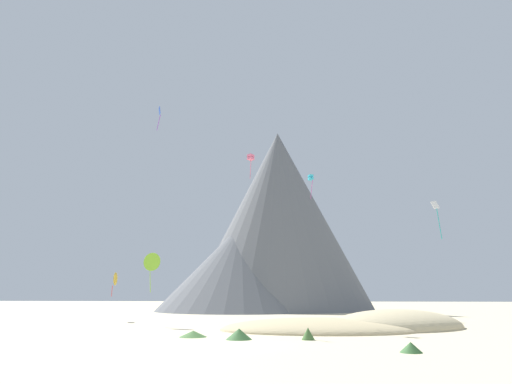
% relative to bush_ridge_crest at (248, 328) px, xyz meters
% --- Properties ---
extents(ground_plane, '(400.00, 400.00, 0.00)m').
position_rel_bush_ridge_crest_xyz_m(ground_plane, '(1.24, -14.66, -0.21)').
color(ground_plane, beige).
extents(dune_foreground_left, '(23.02, 15.57, 2.67)m').
position_rel_bush_ridge_crest_xyz_m(dune_foreground_left, '(7.99, 0.53, -0.21)').
color(dune_foreground_left, '#C6B284').
rests_on(dune_foreground_left, ground_plane).
extents(dune_foreground_right, '(22.42, 20.99, 4.36)m').
position_rel_bush_ridge_crest_xyz_m(dune_foreground_right, '(17.08, 4.20, -0.21)').
color(dune_foreground_right, '#CCBA8E').
rests_on(dune_foreground_right, ground_plane).
extents(bush_ridge_crest, '(3.44, 3.44, 0.43)m').
position_rel_bush_ridge_crest_xyz_m(bush_ridge_crest, '(0.00, 0.00, 0.00)').
color(bush_ridge_crest, '#568442').
rests_on(bush_ridge_crest, ground_plane).
extents(bush_far_left, '(1.57, 1.57, 1.05)m').
position_rel_bush_ridge_crest_xyz_m(bush_far_left, '(6.58, -10.18, 0.31)').
color(bush_far_left, '#477238').
rests_on(bush_far_left, ground_plane).
extents(bush_near_right, '(3.72, 3.72, 0.58)m').
position_rel_bush_ridge_crest_xyz_m(bush_near_right, '(-4.16, -8.59, 0.08)').
color(bush_near_right, '#477238').
rests_on(bush_near_right, ground_plane).
extents(bush_far_right, '(2.97, 2.97, 1.03)m').
position_rel_bush_ridge_crest_xyz_m(bush_far_right, '(12.37, 8.22, 0.30)').
color(bush_far_right, '#568442').
rests_on(bush_far_right, ground_plane).
extents(bush_mid_center, '(3.20, 3.20, 0.94)m').
position_rel_bush_ridge_crest_xyz_m(bush_mid_center, '(0.46, -10.49, 0.26)').
color(bush_mid_center, '#386633').
rests_on(bush_mid_center, ground_plane).
extents(bush_near_left, '(1.95, 1.95, 0.71)m').
position_rel_bush_ridge_crest_xyz_m(bush_near_left, '(13.52, -18.11, 0.14)').
color(bush_near_left, '#386633').
rests_on(bush_near_left, ground_plane).
extents(rock_massif, '(60.60, 59.13, 47.07)m').
position_rel_bush_ridge_crest_xyz_m(rock_massif, '(-1.53, 61.27, 20.11)').
color(rock_massif, slate).
rests_on(rock_massif, ground_plane).
extents(kite_lime_low, '(2.42, 0.68, 5.11)m').
position_rel_bush_ridge_crest_xyz_m(kite_lime_low, '(-13.35, 5.69, 7.80)').
color(kite_lime_low, '#8CD133').
extents(kite_white_mid, '(1.16, 0.71, 4.86)m').
position_rel_bush_ridge_crest_xyz_m(kite_white_mid, '(23.07, 4.64, 13.88)').
color(kite_white_mid, white).
extents(kite_cyan_high, '(1.18, 1.20, 4.84)m').
position_rel_bush_ridge_crest_xyz_m(kite_cyan_high, '(8.52, 33.51, 26.10)').
color(kite_cyan_high, '#33BCDB').
extents(kite_blue_high, '(0.59, 0.73, 3.90)m').
position_rel_bush_ridge_crest_xyz_m(kite_blue_high, '(-14.96, 10.02, 30.66)').
color(kite_blue_high, blue).
extents(kite_gold_low, '(0.63, 2.00, 3.63)m').
position_rel_bush_ridge_crest_xyz_m(kite_gold_low, '(-22.58, 15.50, 5.97)').
color(kite_gold_low, gold).
extents(kite_rainbow_mid, '(1.10, 1.10, 3.61)m').
position_rel_bush_ridge_crest_xyz_m(kite_rainbow_mid, '(-0.67, 8.56, 22.71)').
color(kite_rainbow_mid, '#E5668C').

